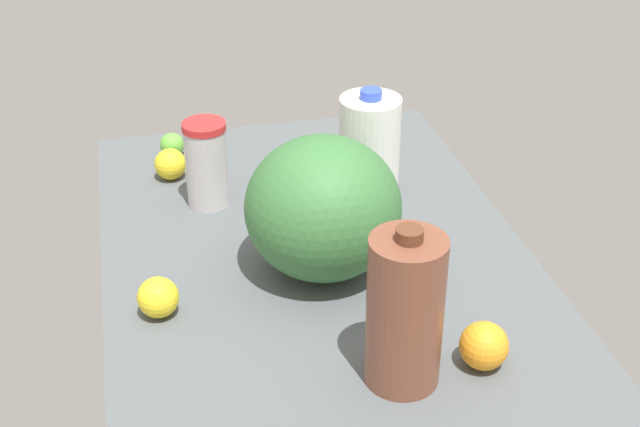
{
  "coord_description": "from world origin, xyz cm",
  "views": [
    {
      "loc": [
        -128.99,
        29.29,
        90.55
      ],
      "look_at": [
        0.0,
        0.0,
        13.0
      ],
      "focal_mm": 50.0,
      "sensor_mm": 36.0,
      "label": 1
    }
  ],
  "objects": [
    {
      "name": "countertop",
      "position": [
        0.0,
        0.0,
        1.5
      ],
      "size": [
        120.0,
        76.0,
        3.0
      ],
      "primitive_type": "cube",
      "color": "#4F5558",
      "rests_on": "ground"
    },
    {
      "name": "milk_jug",
      "position": [
        18.58,
        -13.92,
        14.27
      ],
      "size": [
        11.78,
        11.78,
        24.1
      ],
      "color": "white",
      "rests_on": "countertop"
    },
    {
      "name": "tumbler_cup",
      "position": [
        25.55,
        16.75,
        11.75
      ],
      "size": [
        8.47,
        8.47,
        17.42
      ],
      "color": "beige",
      "rests_on": "countertop"
    },
    {
      "name": "chocolate_milk_jug",
      "position": [
        -32.78,
        -4.85,
        15.07
      ],
      "size": [
        11.08,
        11.08,
        25.7
      ],
      "color": "brown",
      "rests_on": "countertop"
    },
    {
      "name": "watermelon",
      "position": [
        -2.27,
        0.33,
        15.38
      ],
      "size": [
        26.68,
        26.68,
        24.76
      ],
      "primitive_type": "ellipsoid",
      "color": "#376F37",
      "rests_on": "countertop"
    },
    {
      "name": "lemon_beside_bowl",
      "position": [
        37.77,
        23.22,
        6.28
      ],
      "size": [
        6.55,
        6.55,
        6.55
      ],
      "primitive_type": "sphere",
      "color": "yellow",
      "rests_on": "countertop"
    },
    {
      "name": "orange_far_back",
      "position": [
        -32.87,
        -17.53,
        6.71
      ],
      "size": [
        7.43,
        7.43,
        7.43
      ],
      "primitive_type": "sphere",
      "color": "orange",
      "rests_on": "countertop"
    },
    {
      "name": "lime_loose",
      "position": [
        48.06,
        22.05,
        5.65
      ],
      "size": [
        5.3,
        5.3,
        5.3
      ],
      "primitive_type": "sphere",
      "color": "#5FAD39",
      "rests_on": "countertop"
    },
    {
      "name": "lemon_by_jug",
      "position": [
        -9.3,
        28.87,
        6.39
      ],
      "size": [
        6.78,
        6.78,
        6.78
      ],
      "primitive_type": "sphere",
      "color": "yellow",
      "rests_on": "countertop"
    }
  ]
}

